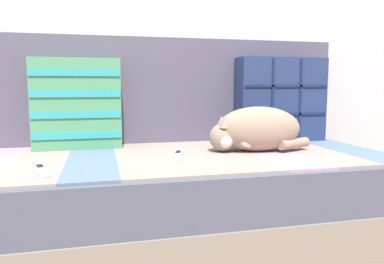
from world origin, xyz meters
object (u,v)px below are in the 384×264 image
at_px(throw_pillow_striped, 77,104).
at_px(sleeping_cat, 254,130).
at_px(throw_pillow_quilted, 280,100).
at_px(game_remote_far, 40,169).
at_px(game_remote_near, 178,154).
at_px(couch, 162,198).

distance_m(throw_pillow_striped, sleeping_cat, 0.82).
height_order(throw_pillow_striped, sleeping_cat, throw_pillow_striped).
bearing_deg(throw_pillow_quilted, game_remote_far, -157.41).
xyz_separation_m(throw_pillow_quilted, sleeping_cat, (-0.27, -0.28, -0.12)).
relative_size(throw_pillow_quilted, throw_pillow_striped, 1.14).
relative_size(sleeping_cat, game_remote_near, 2.34).
height_order(throw_pillow_striped, game_remote_near, throw_pillow_striped).
relative_size(sleeping_cat, game_remote_far, 2.45).
relative_size(couch, sleeping_cat, 4.45).
relative_size(couch, game_remote_near, 10.41).
distance_m(game_remote_near, game_remote_far, 0.54).
relative_size(throw_pillow_striped, sleeping_cat, 0.90).
bearing_deg(game_remote_far, throw_pillow_striped, 77.64).
bearing_deg(game_remote_far, sleeping_cat, 12.72).
bearing_deg(throw_pillow_striped, sleeping_cat, -19.79).
xyz_separation_m(game_remote_near, game_remote_far, (-0.52, -0.16, -0.00)).
height_order(sleeping_cat, game_remote_far, sleeping_cat).
xyz_separation_m(throw_pillow_quilted, throw_pillow_striped, (-1.03, -0.00, -0.01)).
height_order(couch, throw_pillow_striped, throw_pillow_striped).
bearing_deg(throw_pillow_striped, throw_pillow_quilted, 0.03).
bearing_deg(game_remote_far, game_remote_near, 16.98).
distance_m(sleeping_cat, game_remote_far, 0.89).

